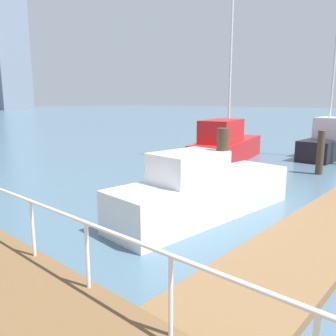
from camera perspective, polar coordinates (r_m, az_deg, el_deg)
name	(u,v)px	position (r m, az deg, el deg)	size (l,w,h in m)	color
floating_dock	(336,220)	(10.39, 26.02, -7.68)	(14.19, 2.00, 0.18)	olive
boardwalk_railing	(124,252)	(4.80, -7.32, -13.57)	(0.06, 25.15, 1.08)	white
dock_piling_0	(320,153)	(16.61, 23.83, 2.34)	(0.31, 0.31, 1.94)	#473826
dock_piling_2	(222,174)	(9.59, 8.86, -0.96)	(0.32, 0.32, 2.50)	#473826
moored_boat_0	(226,145)	(18.70, 9.57, 3.75)	(7.06, 3.37, 9.82)	red
moored_boat_1	(328,142)	(21.69, 24.84, 3.85)	(5.09, 1.71, 9.51)	black
moored_boat_2	(203,192)	(9.81, 5.88, -3.92)	(6.24, 2.19, 1.90)	white
skyline_tower_5	(4,12)	(138.52, -25.47, 22.25)	(10.59, 12.15, 64.76)	gray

